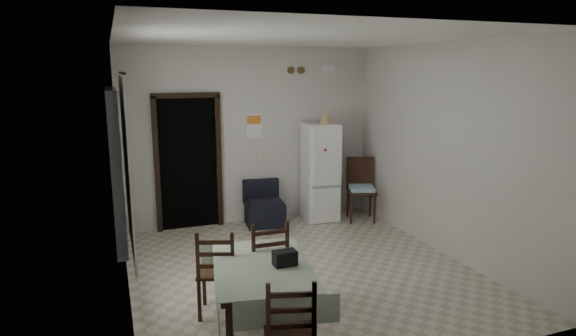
% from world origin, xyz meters
% --- Properties ---
extents(ground, '(4.50, 4.50, 0.00)m').
position_xyz_m(ground, '(0.00, 0.00, 0.00)').
color(ground, '#BEB49B').
rests_on(ground, ground).
extents(ceiling, '(4.20, 4.50, 0.02)m').
position_xyz_m(ceiling, '(0.00, 0.00, 2.90)').
color(ceiling, white).
rests_on(ceiling, ground).
extents(wall_back, '(4.20, 0.02, 2.90)m').
position_xyz_m(wall_back, '(0.00, 2.25, 1.45)').
color(wall_back, beige).
rests_on(wall_back, ground).
extents(wall_front, '(4.20, 0.02, 2.90)m').
position_xyz_m(wall_front, '(0.00, -2.25, 1.45)').
color(wall_front, beige).
rests_on(wall_front, ground).
extents(wall_left, '(0.02, 4.50, 2.90)m').
position_xyz_m(wall_left, '(-2.10, 0.00, 1.45)').
color(wall_left, beige).
rests_on(wall_left, ground).
extents(wall_right, '(0.02, 4.50, 2.90)m').
position_xyz_m(wall_right, '(2.10, 0.00, 1.45)').
color(wall_right, beige).
rests_on(wall_right, ground).
extents(doorway, '(1.06, 0.52, 2.22)m').
position_xyz_m(doorway, '(-1.05, 2.45, 1.06)').
color(doorway, black).
rests_on(doorway, ground).
extents(window_recess, '(0.10, 1.20, 1.60)m').
position_xyz_m(window_recess, '(-2.15, -0.20, 1.55)').
color(window_recess, silver).
rests_on(window_recess, ground).
extents(curtain, '(0.02, 1.45, 1.85)m').
position_xyz_m(curtain, '(-2.04, -0.20, 1.55)').
color(curtain, silver).
rests_on(curtain, ground).
extents(curtain_rod, '(0.02, 1.60, 0.02)m').
position_xyz_m(curtain_rod, '(-2.03, -0.20, 2.50)').
color(curtain_rod, black).
rests_on(curtain_rod, ground).
extents(calendar, '(0.28, 0.02, 0.40)m').
position_xyz_m(calendar, '(0.05, 2.24, 1.62)').
color(calendar, white).
rests_on(calendar, ground).
extents(calendar_image, '(0.24, 0.01, 0.14)m').
position_xyz_m(calendar_image, '(0.05, 2.23, 1.72)').
color(calendar_image, orange).
rests_on(calendar_image, ground).
extents(light_switch, '(0.08, 0.02, 0.12)m').
position_xyz_m(light_switch, '(0.15, 2.24, 1.10)').
color(light_switch, beige).
rests_on(light_switch, ground).
extents(vent_left, '(0.12, 0.03, 0.12)m').
position_xyz_m(vent_left, '(0.70, 2.23, 2.52)').
color(vent_left, brown).
rests_on(vent_left, ground).
extents(vent_right, '(0.12, 0.03, 0.12)m').
position_xyz_m(vent_right, '(0.88, 2.23, 2.52)').
color(vent_right, brown).
rests_on(vent_right, ground).
extents(emergency_light, '(0.25, 0.07, 0.09)m').
position_xyz_m(emergency_light, '(1.35, 2.21, 2.55)').
color(emergency_light, white).
rests_on(emergency_light, ground).
extents(fridge, '(0.58, 0.58, 1.65)m').
position_xyz_m(fridge, '(1.11, 1.93, 0.83)').
color(fridge, white).
rests_on(fridge, ground).
extents(tan_cone, '(0.26, 0.26, 0.19)m').
position_xyz_m(tan_cone, '(1.18, 1.87, 1.75)').
color(tan_cone, tan).
rests_on(tan_cone, fridge).
extents(navy_seat, '(0.67, 0.65, 0.73)m').
position_xyz_m(navy_seat, '(0.12, 1.93, 0.37)').
color(navy_seat, black).
rests_on(navy_seat, ground).
extents(corner_chair, '(0.59, 0.59, 1.06)m').
position_xyz_m(corner_chair, '(1.75, 1.62, 0.53)').
color(corner_chair, black).
rests_on(corner_chair, ground).
extents(dining_table, '(1.13, 1.50, 0.71)m').
position_xyz_m(dining_table, '(-0.91, -1.25, 0.36)').
color(dining_table, '#9BAC93').
rests_on(dining_table, ground).
extents(black_bag, '(0.22, 0.14, 0.14)m').
position_xyz_m(black_bag, '(-0.71, -1.33, 0.78)').
color(black_bag, black).
rests_on(black_bag, dining_table).
extents(dining_chair_far_left, '(0.51, 0.51, 0.95)m').
position_xyz_m(dining_chair_far_left, '(-1.23, -0.70, 0.47)').
color(dining_chair_far_left, black).
rests_on(dining_chair_far_left, ground).
extents(dining_chair_far_right, '(0.43, 0.43, 0.99)m').
position_xyz_m(dining_chair_far_right, '(-0.71, -0.70, 0.50)').
color(dining_chair_far_right, black).
rests_on(dining_chair_far_right, ground).
extents(dining_chair_near_head, '(0.51, 0.51, 0.96)m').
position_xyz_m(dining_chair_near_head, '(-0.93, -2.03, 0.48)').
color(dining_chair_near_head, black).
rests_on(dining_chair_near_head, ground).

